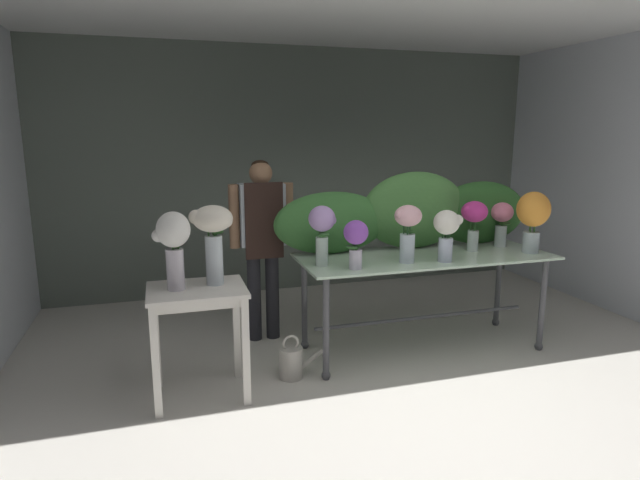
{
  "coord_description": "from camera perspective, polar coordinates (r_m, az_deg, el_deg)",
  "views": [
    {
      "loc": [
        -1.57,
        -2.3,
        1.84
      ],
      "look_at": [
        -0.44,
        1.43,
        1.04
      ],
      "focal_mm": 29.6,
      "sensor_mm": 36.0,
      "label": 1
    }
  ],
  "objects": [
    {
      "name": "vase_ivory_lilies",
      "position": [
        4.25,
        13.54,
        1.01
      ],
      "size": [
        0.23,
        0.2,
        0.41
      ],
      "color": "silver",
      "rests_on": "display_table_glass"
    },
    {
      "name": "foliage_backdrop",
      "position": [
        4.69,
        9.92,
        2.74
      ],
      "size": [
        2.39,
        0.32,
        0.67
      ],
      "color": "#387033",
      "rests_on": "display_table_glass"
    },
    {
      "name": "florist",
      "position": [
        4.63,
        -6.28,
        0.93
      ],
      "size": [
        0.57,
        0.24,
        1.61
      ],
      "color": "#232328",
      "rests_on": "ground"
    },
    {
      "name": "vase_blush_stock",
      "position": [
        4.16,
        9.45,
        1.25
      ],
      "size": [
        0.23,
        0.21,
        0.45
      ],
      "color": "silver",
      "rests_on": "display_table_glass"
    },
    {
      "name": "vase_lilac_ranunculus",
      "position": [
        3.99,
        0.24,
        1.35
      ],
      "size": [
        0.22,
        0.21,
        0.47
      ],
      "color": "silver",
      "rests_on": "display_table_glass"
    },
    {
      "name": "vase_magenta_tulips",
      "position": [
        4.69,
        16.32,
        2.35
      ],
      "size": [
        0.23,
        0.22,
        0.43
      ],
      "color": "silver",
      "rests_on": "display_table_glass"
    },
    {
      "name": "ground_plane",
      "position": [
        4.81,
        3.65,
        -10.92
      ],
      "size": [
        8.16,
        8.16,
        0.0
      ],
      "primitive_type": "plane",
      "color": "beige"
    },
    {
      "name": "vase_sunset_freesia",
      "position": [
        4.78,
        22.04,
        2.5
      ],
      "size": [
        0.27,
        0.27,
        0.52
      ],
      "color": "silver",
      "rests_on": "display_table_glass"
    },
    {
      "name": "wall_back",
      "position": [
        6.23,
        -2.18,
        7.46
      ],
      "size": [
        5.85,
        0.12,
        2.78
      ],
      "primitive_type": "cube",
      "color": "slate",
      "rests_on": "ground"
    },
    {
      "name": "vase_violet_anemones",
      "position": [
        3.92,
        3.91,
        0.08
      ],
      "size": [
        0.19,
        0.19,
        0.37
      ],
      "color": "silver",
      "rests_on": "display_table_glass"
    },
    {
      "name": "vase_cream_lisianthus_tall",
      "position": [
        3.69,
        -11.49,
        0.78
      ],
      "size": [
        0.3,
        0.27,
        0.56
      ],
      "color": "silver",
      "rests_on": "side_table_white"
    },
    {
      "name": "display_table_glass",
      "position": [
        4.52,
        11.21,
        -3.18
      ],
      "size": [
        2.12,
        0.82,
        0.84
      ],
      "color": "#BAD8BB",
      "rests_on": "ground"
    },
    {
      "name": "vase_white_roses_tall",
      "position": [
        3.63,
        -15.54,
        -0.25
      ],
      "size": [
        0.25,
        0.22,
        0.53
      ],
      "color": "silver",
      "rests_on": "side_table_white"
    },
    {
      "name": "wall_right",
      "position": [
        6.14,
        30.51,
        5.81
      ],
      "size": [
        0.12,
        3.83,
        2.78
      ],
      "primitive_type": "cube",
      "color": "silver",
      "rests_on": "ground"
    },
    {
      "name": "side_table_white",
      "position": [
        3.75,
        -13.11,
        -6.87
      ],
      "size": [
        0.66,
        0.53,
        0.8
      ],
      "color": "silver",
      "rests_on": "ground"
    },
    {
      "name": "watering_can",
      "position": [
        4.12,
        -3.09,
        -13.0
      ],
      "size": [
        0.35,
        0.18,
        0.34
      ],
      "color": "#B7B2A8",
      "rests_on": "ground"
    },
    {
      "name": "ceiling_slab",
      "position": [
        4.56,
        4.15,
        24.29
      ],
      "size": [
        5.97,
        3.83,
        0.12
      ],
      "primitive_type": "cube",
      "color": "silver",
      "rests_on": "wall_back"
    },
    {
      "name": "vase_rosy_hydrangea",
      "position": [
        4.96,
        19.04,
        2.1
      ],
      "size": [
        0.2,
        0.2,
        0.4
      ],
      "color": "silver",
      "rests_on": "display_table_glass"
    }
  ]
}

